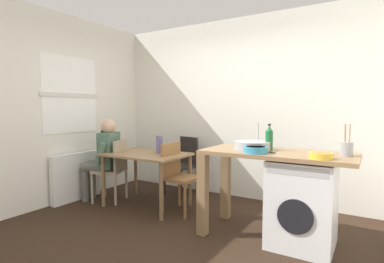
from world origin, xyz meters
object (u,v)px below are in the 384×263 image
at_px(washing_machine, 302,203).
at_px(seated_person, 104,155).
at_px(mixing_bowl, 256,149).
at_px(bottle_tall_green, 269,138).
at_px(dining_table, 146,160).
at_px(utensil_crock, 347,149).
at_px(vase, 159,145).
at_px(chair_opposite, 177,173).
at_px(colander, 321,155).
at_px(chair_spare_by_wall, 184,162).
at_px(chair_person_seat, 114,167).

bearing_deg(washing_machine, seated_person, 179.95).
bearing_deg(washing_machine, mixing_bowl, -154.52).
bearing_deg(bottle_tall_green, dining_table, 178.21).
bearing_deg(mixing_bowl, utensil_crock, 17.72).
bearing_deg(vase, seated_person, -165.00).
height_order(chair_opposite, washing_machine, chair_opposite).
relative_size(seated_person, mixing_bowl, 5.07).
bearing_deg(chair_opposite, vase, -94.85).
xyz_separation_m(chair_opposite, seated_person, (-1.18, -0.18, 0.16)).
distance_m(seated_person, washing_machine, 2.80).
distance_m(washing_machine, utensil_crock, 0.67).
distance_m(seated_person, mixing_bowl, 2.40).
relative_size(chair_opposite, colander, 4.50).
bearing_deg(mixing_bowl, washing_machine, 25.48).
bearing_deg(washing_machine, colander, -49.26).
bearing_deg(colander, vase, 168.08).
distance_m(dining_table, chair_spare_by_wall, 0.79).
height_order(chair_opposite, mixing_bowl, mixing_bowl).
bearing_deg(bottle_tall_green, utensil_crock, -1.93).
height_order(seated_person, utensil_crock, utensil_crock).
relative_size(dining_table, mixing_bowl, 4.65).
distance_m(dining_table, colander, 2.32).
relative_size(chair_person_seat, chair_spare_by_wall, 1.00).
xyz_separation_m(utensil_crock, colander, (-0.18, -0.27, -0.04)).
distance_m(seated_person, utensil_crock, 3.17).
xyz_separation_m(chair_spare_by_wall, mixing_bowl, (1.55, -1.10, 0.45)).
bearing_deg(utensil_crock, washing_machine, -171.90).
bearing_deg(dining_table, vase, 33.69).
relative_size(chair_opposite, bottle_tall_green, 3.23).
relative_size(washing_machine, colander, 4.30).
height_order(chair_person_seat, vase, vase).
bearing_deg(seated_person, chair_person_seat, -90.00).
xyz_separation_m(chair_spare_by_wall, colander, (2.16, -1.12, 0.44)).
relative_size(dining_table, utensil_crock, 3.67).
relative_size(chair_spare_by_wall, seated_person, 0.75).
xyz_separation_m(dining_table, chair_spare_by_wall, (0.12, 0.77, -0.14)).
bearing_deg(mixing_bowl, chair_opposite, 162.27).
distance_m(seated_person, bottle_tall_green, 2.45).
height_order(chair_spare_by_wall, bottle_tall_green, bottle_tall_green).
relative_size(washing_machine, utensil_crock, 2.87).
xyz_separation_m(chair_person_seat, washing_machine, (2.64, -0.05, -0.08)).
relative_size(chair_person_seat, chair_opposite, 1.00).
height_order(chair_person_seat, chair_spare_by_wall, same).
bearing_deg(chair_person_seat, bottle_tall_green, -108.47).
distance_m(chair_person_seat, vase, 0.80).
bearing_deg(dining_table, washing_machine, -3.58).
relative_size(seated_person, colander, 6.00).
xyz_separation_m(chair_person_seat, chair_spare_by_wall, (0.67, 0.85, 0.00)).
distance_m(chair_person_seat, chair_opposite, 1.03).
distance_m(chair_spare_by_wall, mixing_bowl, 1.96).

